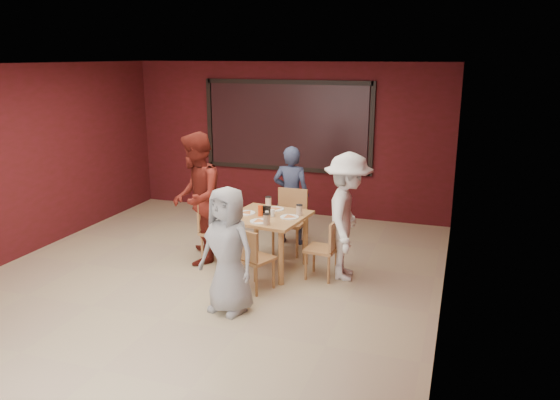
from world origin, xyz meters
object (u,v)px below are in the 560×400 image
(chair_back, at_px, (290,217))
(diner_back, at_px, (291,195))
(dining_table, at_px, (268,222))
(chair_right, at_px, (326,246))
(chair_left, at_px, (215,228))
(chair_front, at_px, (252,256))
(diner_right, at_px, (347,217))
(diner_front, at_px, (228,250))
(diner_left, at_px, (196,198))

(chair_back, xyz_separation_m, diner_back, (-0.10, 0.36, 0.24))
(dining_table, xyz_separation_m, chair_back, (0.07, 0.81, -0.15))
(dining_table, relative_size, chair_right, 1.36)
(chair_left, bearing_deg, dining_table, -3.68)
(chair_front, relative_size, diner_right, 0.49)
(chair_back, bearing_deg, diner_front, -91.64)
(chair_right, height_order, diner_back, diner_back)
(chair_back, relative_size, diner_back, 0.61)
(diner_front, height_order, diner_right, diner_right)
(chair_front, height_order, diner_right, diner_right)
(chair_front, bearing_deg, diner_front, -94.71)
(diner_left, bearing_deg, chair_back, 105.84)
(chair_right, bearing_deg, diner_left, 178.59)
(diner_front, bearing_deg, diner_right, 67.27)
(chair_back, distance_m, chair_left, 1.18)
(chair_left, height_order, diner_left, diner_left)
(chair_front, relative_size, diner_left, 0.44)
(chair_left, xyz_separation_m, diner_left, (-0.24, -0.06, 0.44))
(diner_right, bearing_deg, dining_table, 86.86)
(diner_back, relative_size, diner_right, 0.92)
(diner_back, bearing_deg, chair_right, 119.95)
(chair_back, height_order, diner_left, diner_left)
(chair_back, distance_m, diner_front, 2.17)
(chair_front, distance_m, diner_left, 1.43)
(chair_front, height_order, diner_back, diner_back)
(chair_left, relative_size, diner_right, 0.52)
(chair_right, bearing_deg, chair_back, 131.89)
(diner_back, bearing_deg, chair_left, 49.09)
(diner_left, bearing_deg, diner_right, 72.23)
(diner_right, bearing_deg, diner_back, 38.59)
(chair_right, distance_m, diner_back, 1.55)
(dining_table, xyz_separation_m, chair_left, (-0.83, 0.05, -0.19))
(chair_left, distance_m, diner_back, 1.40)
(dining_table, bearing_deg, diner_right, 3.96)
(dining_table, relative_size, diner_right, 0.65)
(chair_left, relative_size, chair_right, 1.09)
(chair_front, relative_size, chair_back, 0.87)
(diner_back, bearing_deg, diner_right, 129.95)
(chair_left, xyz_separation_m, diner_back, (0.79, 1.12, 0.28))
(dining_table, bearing_deg, diner_front, -89.70)
(dining_table, relative_size, diner_back, 0.71)
(chair_right, height_order, diner_left, diner_left)
(dining_table, height_order, diner_front, diner_front)
(dining_table, relative_size, diner_front, 0.74)
(diner_left, bearing_deg, diner_back, 118.84)
(diner_front, distance_m, diner_left, 1.73)
(chair_back, bearing_deg, diner_left, -144.15)
(chair_front, xyz_separation_m, diner_back, (-0.09, 1.92, 0.31))
(diner_back, relative_size, diner_left, 0.83)
(dining_table, distance_m, diner_front, 1.35)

